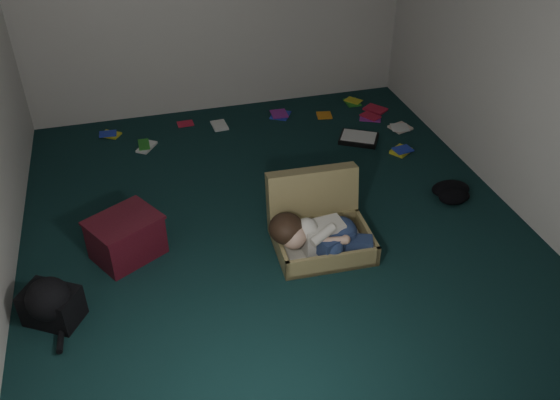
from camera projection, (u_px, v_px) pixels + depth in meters
name	position (u px, v px, depth m)	size (l,w,h in m)	color
floor	(275.00, 225.00, 4.85)	(4.50, 4.50, 0.00)	#0E2929
wall_front	(423.00, 298.00, 2.33)	(4.50, 4.50, 0.00)	silver
wall_right	(525.00, 48.00, 4.54)	(4.50, 4.50, 0.00)	silver
suitcase	(319.00, 224.00, 4.60)	(0.75, 0.73, 0.53)	#938351
person	(319.00, 235.00, 4.42)	(0.78, 0.40, 0.33)	beige
maroon_bin	(126.00, 237.00, 4.44)	(0.63, 0.59, 0.34)	#490E19
backpack	(52.00, 305.00, 3.92)	(0.45, 0.36, 0.27)	black
clothing_pile	(462.00, 187.00, 5.19)	(0.42, 0.34, 0.13)	black
paper_tray	(359.00, 138.00, 5.98)	(0.46, 0.43, 0.05)	black
book_scatter	(289.00, 124.00, 6.27)	(3.12, 1.38, 0.02)	gold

